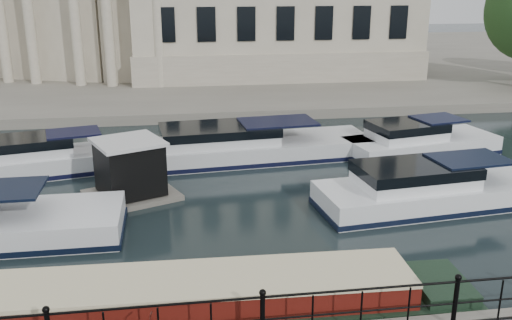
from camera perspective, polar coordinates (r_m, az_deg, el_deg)
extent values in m
plane|color=black|center=(14.01, -0.85, -14.40)|extent=(160.00, 160.00, 0.00)
cube|color=#6B665B|center=(51.28, -6.71, 9.66)|extent=(120.00, 42.00, 0.55)
sphere|color=black|center=(11.39, -20.28, -13.86)|extent=(0.14, 0.14, 0.14)
cylinder|color=black|center=(11.54, 0.65, -15.69)|extent=(0.10, 0.10, 1.10)
sphere|color=black|center=(11.22, 0.66, -13.13)|extent=(0.14, 0.14, 0.14)
cylinder|color=black|center=(12.70, 19.29, -13.38)|extent=(0.10, 0.10, 1.10)
sphere|color=black|center=(12.41, 19.58, -11.00)|extent=(0.14, 0.14, 0.14)
cylinder|color=black|center=(11.27, 0.66, -13.57)|extent=(24.00, 0.05, 0.05)
cylinder|color=black|center=(11.54, 0.65, -15.69)|extent=(24.00, 0.04, 0.04)
cube|color=#9E937F|center=(45.76, 1.16, 10.41)|extent=(20.30, 14.30, 2.00)
cylinder|color=#ADA38C|center=(37.97, -9.85, 14.54)|extent=(0.70, 0.70, 9.80)
cylinder|color=#ADA38C|center=(38.87, -14.70, 14.31)|extent=(0.70, 0.70, 9.80)
cylinder|color=#ADA38C|center=(39.74, -17.72, 14.12)|extent=(0.70, 0.70, 9.80)
cylinder|color=#ADA38C|center=(41.39, -21.84, 13.82)|extent=(0.70, 0.70, 9.80)
cube|color=#53110B|center=(13.08, -11.44, -13.48)|extent=(12.12, 2.05, 0.70)
cube|color=beige|center=(12.88, -11.55, -11.96)|extent=(12.12, 2.11, 0.10)
cube|color=#6B665B|center=(20.76, -12.32, -3.54)|extent=(3.71, 3.45, 0.25)
cube|color=black|center=(20.41, -12.52, -0.79)|extent=(2.60, 2.60, 1.78)
cube|color=silver|center=(20.13, -12.70, 1.77)|extent=(2.86, 2.86, 0.12)
cube|color=white|center=(20.64, 17.85, -3.69)|extent=(8.73, 3.54, 1.20)
cube|color=black|center=(20.67, 17.83, -3.90)|extent=(8.81, 3.57, 0.18)
cube|color=white|center=(19.84, 15.59, -1.73)|extent=(4.03, 2.55, 0.90)
cube|color=black|center=(20.76, 20.58, 0.10)|extent=(2.73, 2.10, 0.08)
cube|color=silver|center=(24.25, -19.45, -0.66)|extent=(7.16, 3.74, 1.20)
cube|color=black|center=(24.28, -19.43, -0.84)|extent=(7.23, 3.77, 0.18)
cube|color=silver|center=(24.02, -21.60, 1.05)|extent=(3.41, 2.51, 0.90)
cube|color=black|center=(23.90, -17.83, 2.63)|extent=(2.35, 2.02, 0.08)
cube|color=silver|center=(24.56, -0.72, 0.62)|extent=(10.86, 3.88, 1.20)
cube|color=black|center=(24.59, -0.72, 0.44)|extent=(10.97, 3.92, 0.18)
cube|color=silver|center=(24.08, -3.70, 2.34)|extent=(4.98, 2.83, 0.90)
cube|color=black|center=(24.50, 2.18, 3.84)|extent=(3.36, 2.33, 0.08)
cube|color=white|center=(26.15, 16.13, 0.98)|extent=(7.05, 3.76, 1.20)
cube|color=black|center=(26.18, 16.11, 0.81)|extent=(7.12, 3.79, 0.18)
cube|color=white|center=(25.48, 14.81, 2.64)|extent=(3.36, 2.59, 0.90)
cube|color=black|center=(26.29, 17.81, 3.96)|extent=(2.31, 2.10, 0.08)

